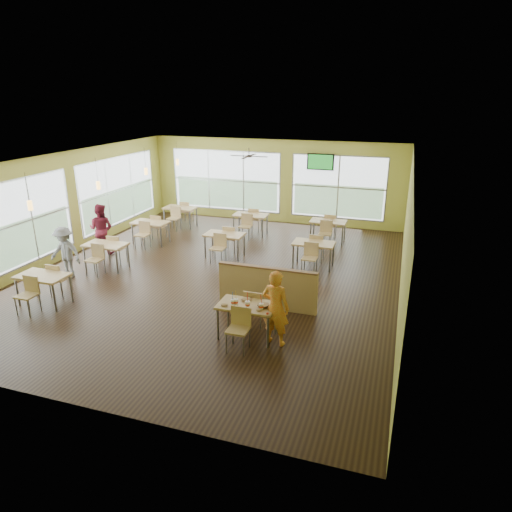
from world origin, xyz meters
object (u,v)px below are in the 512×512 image
Objects in this scene: main_table at (247,310)px; man_plaid at (276,308)px; food_basket at (263,305)px; half_wall_divider at (267,288)px.

main_table is 0.95× the size of man_plaid.
man_plaid is at bearing -6.03° from main_table.
main_table reaches higher than food_basket.
half_wall_divider is 1.50× the size of man_plaid.
main_table is at bearing -90.00° from half_wall_divider.
food_basket is (0.35, -1.44, 0.26)m from half_wall_divider.
man_plaid reaches higher than main_table.
man_plaid reaches higher than food_basket.
food_basket is (0.35, 0.01, 0.15)m from main_table.
main_table is at bearing -179.13° from food_basket.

